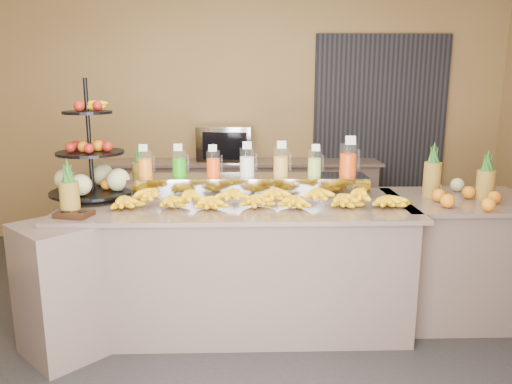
{
  "coord_description": "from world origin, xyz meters",
  "views": [
    {
      "loc": [
        0.04,
        -3.21,
        1.8
      ],
      "look_at": [
        0.13,
        0.3,
        1.01
      ],
      "focal_mm": 35.0,
      "sensor_mm": 36.0,
      "label": 1
    }
  ],
  "objects_px": {
    "pitcher_tray": "(247,185)",
    "banana_heap": "(256,195)",
    "oven_warmer": "(225,143)",
    "fruit_stand": "(97,169)",
    "right_fruit_pile": "(461,190)",
    "condiment_caddy": "(74,214)"
  },
  "relations": [
    {
      "from": "pitcher_tray",
      "to": "banana_heap",
      "type": "relative_size",
      "value": 0.87
    },
    {
      "from": "oven_warmer",
      "to": "banana_heap",
      "type": "bearing_deg",
      "value": -77.11
    },
    {
      "from": "banana_heap",
      "to": "oven_warmer",
      "type": "distance_m",
      "value": 2.05
    },
    {
      "from": "fruit_stand",
      "to": "oven_warmer",
      "type": "height_order",
      "value": "fruit_stand"
    },
    {
      "from": "pitcher_tray",
      "to": "right_fruit_pile",
      "type": "xyz_separation_m",
      "value": [
        1.57,
        -0.26,
        0.01
      ]
    },
    {
      "from": "oven_warmer",
      "to": "fruit_stand",
      "type": "bearing_deg",
      "value": -112.27
    },
    {
      "from": "condiment_caddy",
      "to": "oven_warmer",
      "type": "bearing_deg",
      "value": 68.18
    },
    {
      "from": "banana_heap",
      "to": "right_fruit_pile",
      "type": "height_order",
      "value": "right_fruit_pile"
    },
    {
      "from": "fruit_stand",
      "to": "right_fruit_pile",
      "type": "bearing_deg",
      "value": -11.87
    },
    {
      "from": "pitcher_tray",
      "to": "fruit_stand",
      "type": "xyz_separation_m",
      "value": [
        -1.12,
        -0.09,
        0.15
      ]
    },
    {
      "from": "condiment_caddy",
      "to": "right_fruit_pile",
      "type": "xyz_separation_m",
      "value": [
        2.7,
        0.35,
        0.07
      ]
    },
    {
      "from": "oven_warmer",
      "to": "condiment_caddy",
      "type": "bearing_deg",
      "value": -106.97
    },
    {
      "from": "banana_heap",
      "to": "right_fruit_pile",
      "type": "relative_size",
      "value": 4.25
    },
    {
      "from": "condiment_caddy",
      "to": "fruit_stand",
      "type": "bearing_deg",
      "value": 88.44
    },
    {
      "from": "banana_heap",
      "to": "condiment_caddy",
      "type": "xyz_separation_m",
      "value": [
        -1.2,
        -0.26,
        -0.06
      ]
    },
    {
      "from": "banana_heap",
      "to": "fruit_stand",
      "type": "bearing_deg",
      "value": 167.28
    },
    {
      "from": "fruit_stand",
      "to": "right_fruit_pile",
      "type": "xyz_separation_m",
      "value": [
        2.69,
        -0.17,
        -0.14
      ]
    },
    {
      "from": "banana_heap",
      "to": "condiment_caddy",
      "type": "height_order",
      "value": "banana_heap"
    },
    {
      "from": "pitcher_tray",
      "to": "right_fruit_pile",
      "type": "height_order",
      "value": "right_fruit_pile"
    },
    {
      "from": "fruit_stand",
      "to": "condiment_caddy",
      "type": "distance_m",
      "value": 0.57
    },
    {
      "from": "pitcher_tray",
      "to": "condiment_caddy",
      "type": "relative_size",
      "value": 8.51
    },
    {
      "from": "pitcher_tray",
      "to": "fruit_stand",
      "type": "height_order",
      "value": "fruit_stand"
    }
  ]
}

